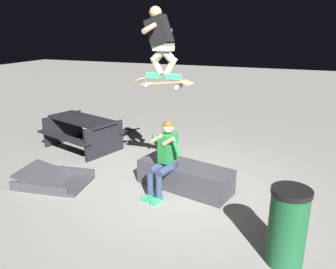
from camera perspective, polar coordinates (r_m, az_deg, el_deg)
The scene contains 8 objects.
ground_plane at distance 6.14m, azimuth 0.74°, elevation -9.09°, with size 40.00×40.00×0.00m, color gray.
ledge_box_main at distance 6.05m, azimuth 2.87°, elevation -7.17°, with size 1.71×0.61×0.45m, color #38383D.
person_sitting_on_ledge at distance 5.68m, azimuth -0.60°, elevation -3.57°, with size 0.59×0.79×1.29m.
skateboard at distance 5.58m, azimuth -0.75°, elevation 8.83°, with size 1.03×0.31×0.14m.
skater_airborne at distance 5.55m, azimuth -1.32°, elevation 15.91°, with size 0.63×0.89×1.12m.
kicker_ramp at distance 6.61m, azimuth -18.87°, elevation -7.51°, with size 1.36×1.01×0.38m.
picnic_table_back at distance 8.18m, azimuth -14.41°, elevation 1.04°, with size 2.02×1.78×0.75m.
trash_bin at distance 4.39m, azimuth 19.72°, elevation -14.56°, with size 0.47×0.47×1.00m.
Camera 1 is at (-1.90, 5.14, 2.77)m, focal length 35.72 mm.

